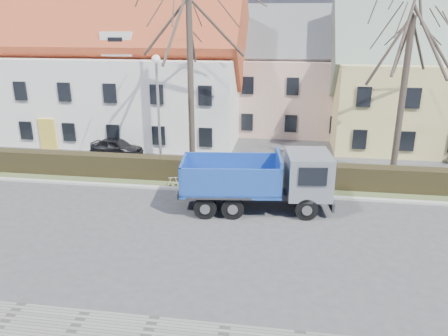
% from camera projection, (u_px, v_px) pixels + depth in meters
% --- Properties ---
extents(ground, '(120.00, 120.00, 0.00)m').
position_uv_depth(ground, '(196.00, 231.00, 19.14)').
color(ground, '#404042').
extents(curb_far, '(80.00, 0.30, 0.12)m').
position_uv_depth(curb_far, '(213.00, 191.00, 23.43)').
color(curb_far, '#B2AFA8').
rests_on(curb_far, ground).
extents(grass_strip, '(80.00, 3.00, 0.10)m').
position_uv_depth(grass_strip, '(218.00, 181.00, 24.93)').
color(grass_strip, '#4A5831').
rests_on(grass_strip, ground).
extents(hedge, '(60.00, 0.90, 1.30)m').
position_uv_depth(hedge, '(218.00, 172.00, 24.55)').
color(hedge, black).
rests_on(hedge, ground).
extents(building_white, '(26.80, 10.80, 9.50)m').
position_uv_depth(building_white, '(76.00, 73.00, 34.41)').
color(building_white, white).
rests_on(building_white, ground).
extents(building_pink, '(10.80, 8.80, 8.00)m').
position_uv_depth(building_pink, '(293.00, 81.00, 36.01)').
color(building_pink, '#D1A694').
rests_on(building_pink, ground).
extents(tree_1, '(9.20, 9.20, 12.65)m').
position_uv_depth(tree_1, '(190.00, 64.00, 25.34)').
color(tree_1, '#3A2F28').
rests_on(tree_1, ground).
extents(tree_2, '(8.00, 8.00, 11.00)m').
position_uv_depth(tree_2, '(404.00, 83.00, 23.92)').
color(tree_2, '#3A2F28').
rests_on(tree_2, ground).
extents(dump_truck, '(7.69, 3.62, 2.96)m').
position_uv_depth(dump_truck, '(251.00, 180.00, 20.85)').
color(dump_truck, '#163C99').
rests_on(dump_truck, ground).
extents(streetlight, '(0.55, 0.55, 7.03)m').
position_uv_depth(streetlight, '(159.00, 116.00, 25.06)').
color(streetlight, '#A2A2A2').
rests_on(streetlight, ground).
extents(cart_frame, '(0.79, 0.61, 0.64)m').
position_uv_depth(cart_frame, '(169.00, 182.00, 23.96)').
color(cart_frame, silver).
rests_on(cart_frame, ground).
extents(parked_car_a, '(3.76, 2.00, 1.22)m').
position_uv_depth(parked_car_a, '(117.00, 147.00, 29.52)').
color(parked_car_a, black).
rests_on(parked_car_a, ground).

